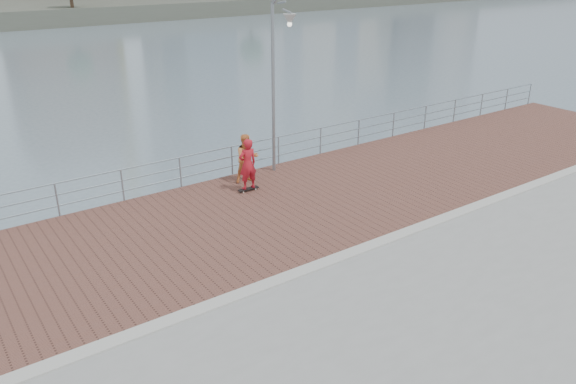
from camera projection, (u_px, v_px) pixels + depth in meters
water at (329, 324)px, 15.62m from camera, size 400.00×400.00×0.00m
brick_lane at (259, 214)px, 17.54m from camera, size 40.00×6.80×0.02m
curb at (332, 260)px, 14.83m from camera, size 40.00×0.40×0.06m
guardrail at (207, 163)px, 19.83m from camera, size 39.06×0.06×1.13m
street_lamp at (280, 57)px, 19.07m from camera, size 0.44×1.28×6.03m
skateboard at (248, 189)px, 19.21m from camera, size 0.74×0.21×0.09m
skateboarder at (248, 164)px, 18.85m from camera, size 0.66×0.44×1.77m
bystander at (247, 158)px, 19.66m from camera, size 0.96×0.81×1.75m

